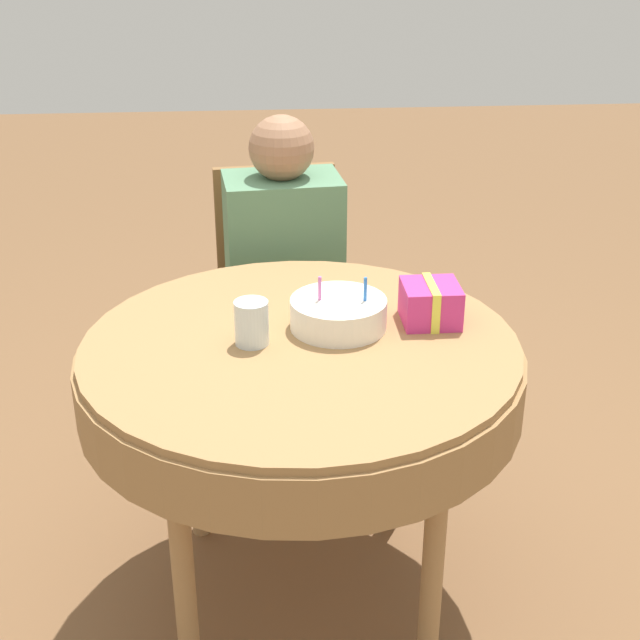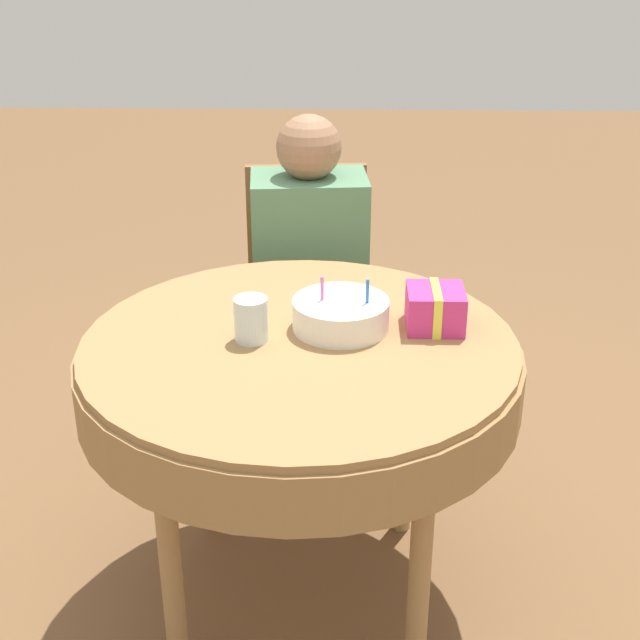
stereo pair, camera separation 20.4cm
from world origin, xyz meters
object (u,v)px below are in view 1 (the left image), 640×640
(chair, at_px, (281,302))
(drinking_glass, at_px, (252,323))
(person, at_px, (284,261))
(birthday_cake, at_px, (338,314))
(gift_box, at_px, (430,303))

(chair, xyz_separation_m, drinking_glass, (-0.10, -0.82, 0.32))
(person, xyz_separation_m, drinking_glass, (-0.10, -0.73, 0.14))
(chair, height_order, drinking_glass, chair)
(person, bearing_deg, birthday_cake, -86.55)
(person, bearing_deg, gift_box, -68.51)
(gift_box, bearing_deg, person, 116.70)
(chair, bearing_deg, birthday_cake, -87.00)
(person, distance_m, gift_box, 0.73)
(chair, distance_m, person, 0.21)
(chair, xyz_separation_m, birthday_cake, (0.11, -0.75, 0.30))
(chair, bearing_deg, gift_box, -71.07)
(person, xyz_separation_m, birthday_cake, (0.10, -0.66, 0.12))
(person, height_order, gift_box, person)
(person, relative_size, drinking_glass, 10.61)
(birthday_cake, bearing_deg, gift_box, 4.11)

